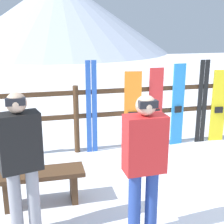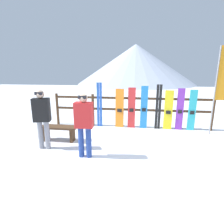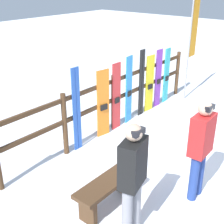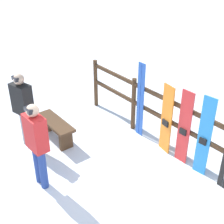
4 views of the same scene
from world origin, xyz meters
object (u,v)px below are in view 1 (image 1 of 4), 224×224
person_red (144,158)px  snowboard_yellow (218,106)px  ski_pair_black (202,102)px  bench (41,181)px  snowboard_orange (133,111)px  person_black (21,156)px  snowboard_blue (178,105)px  ski_pair_blue (92,108)px  snowboard_red (155,108)px

person_red → snowboard_yellow: person_red is taller
person_red → ski_pair_black: bearing=50.3°
bench → snowboard_yellow: 3.86m
snowboard_orange → ski_pair_black: size_ratio=0.90×
person_red → bench: bearing=140.5°
person_black → ski_pair_black: 3.96m
snowboard_yellow → person_red: bearing=-134.4°
snowboard_yellow → snowboard_blue: bearing=180.0°
ski_pair_blue → person_black: bearing=-117.7°
person_red → person_black: bearing=165.7°
person_red → ski_pair_blue: (-0.14, 2.47, -0.09)m
person_black → snowboard_orange: bearing=48.5°
person_black → snowboard_blue: 3.53m
person_black → snowboard_yellow: bearing=30.3°
ski_pair_black → snowboard_yellow: bearing=-0.5°
snowboard_red → ski_pair_black: 0.97m
snowboard_blue → snowboard_yellow: 0.88m
ski_pair_blue → snowboard_blue: bearing=-0.1°
snowboard_yellow → snowboard_red: bearing=180.0°
snowboard_orange → snowboard_red: (0.45, 0.00, 0.03)m
person_black → snowboard_blue: person_black is taller
snowboard_yellow → ski_pair_black: bearing=179.5°
person_red → snowboard_blue: size_ratio=1.02×
snowboard_blue → person_red: bearing=-121.9°
person_red → snowboard_yellow: size_ratio=1.12×
person_red → snowboard_orange: bearing=75.6°
person_black → ski_pair_blue: ski_pair_blue is taller
bench → snowboard_yellow: bearing=24.2°
person_black → snowboard_orange: size_ratio=1.11×
snowboard_blue → ski_pair_black: size_ratio=0.96×
snowboard_orange → snowboard_yellow: snowboard_orange is taller
ski_pair_black → snowboard_blue: bearing=-179.6°
person_red → ski_pair_black: size_ratio=0.98×
person_black → ski_pair_blue: size_ratio=0.97×
person_red → snowboard_orange: size_ratio=1.09×
bench → snowboard_red: bearing=36.0°
bench → person_black: 0.86m
bench → person_red: 1.53m
person_red → person_black: person_black is taller
person_red → person_black: (-1.26, 0.32, 0.01)m
ski_pair_blue → snowboard_orange: ski_pair_blue is taller
person_black → ski_pair_blue: bearing=62.3°
snowboard_orange → snowboard_blue: bearing=0.0°
snowboard_orange → snowboard_yellow: 1.78m
bench → snowboard_orange: bearing=42.5°
bench → snowboard_blue: snowboard_blue is taller
person_black → snowboard_yellow: size_ratio=1.13×
ski_pair_blue → snowboard_yellow: 2.55m
bench → snowboard_orange: 2.36m
bench → snowboard_blue: size_ratio=0.71×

